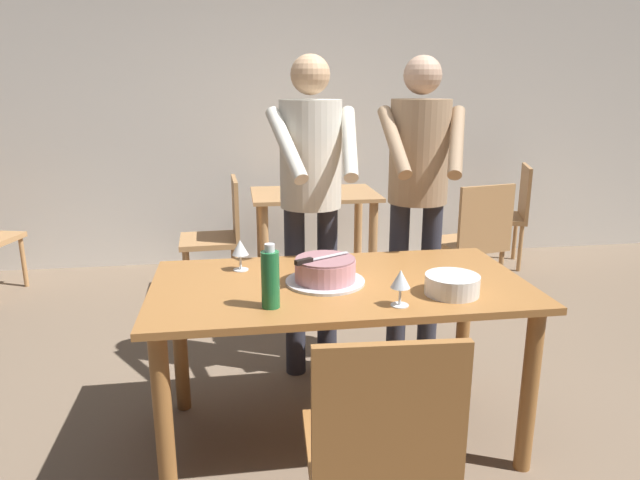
# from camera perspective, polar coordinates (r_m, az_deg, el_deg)

# --- Properties ---
(ground_plane) EXTENTS (14.00, 14.00, 0.00)m
(ground_plane) POSITION_cam_1_polar(r_m,az_deg,el_deg) (2.80, 1.85, -18.88)
(ground_plane) COLOR #7A6651
(back_wall) EXTENTS (10.00, 0.12, 2.70)m
(back_wall) POSITION_cam_1_polar(r_m,az_deg,el_deg) (5.19, -3.87, 12.75)
(back_wall) COLOR silver
(back_wall) RESTS_ON ground_plane
(main_dining_table) EXTENTS (1.60, 0.84, 0.75)m
(main_dining_table) POSITION_cam_1_polar(r_m,az_deg,el_deg) (2.50, 1.97, -6.64)
(main_dining_table) COLOR #9E6633
(main_dining_table) RESTS_ON ground_plane
(cake_on_platter) EXTENTS (0.34, 0.34, 0.11)m
(cake_on_platter) POSITION_cam_1_polar(r_m,az_deg,el_deg) (2.43, 0.52, -3.16)
(cake_on_platter) COLOR silver
(cake_on_platter) RESTS_ON main_dining_table
(cake_knife) EXTENTS (0.25, 0.14, 0.02)m
(cake_knife) POSITION_cam_1_polar(r_m,az_deg,el_deg) (2.37, -0.87, -2.00)
(cake_knife) COLOR silver
(cake_knife) RESTS_ON cake_on_platter
(plate_stack) EXTENTS (0.22, 0.22, 0.08)m
(plate_stack) POSITION_cam_1_polar(r_m,az_deg,el_deg) (2.37, 13.08, -4.37)
(plate_stack) COLOR white
(plate_stack) RESTS_ON main_dining_table
(wine_glass_near) EXTENTS (0.08, 0.08, 0.14)m
(wine_glass_near) POSITION_cam_1_polar(r_m,az_deg,el_deg) (2.61, -8.01, -0.85)
(wine_glass_near) COLOR silver
(wine_glass_near) RESTS_ON main_dining_table
(wine_glass_far) EXTENTS (0.08, 0.08, 0.14)m
(wine_glass_far) POSITION_cam_1_polar(r_m,az_deg,el_deg) (2.18, 8.06, -4.01)
(wine_glass_far) COLOR silver
(wine_glass_far) RESTS_ON main_dining_table
(water_bottle) EXTENTS (0.07, 0.07, 0.25)m
(water_bottle) POSITION_cam_1_polar(r_m,az_deg,el_deg) (2.15, -4.99, -3.85)
(water_bottle) COLOR #1E6B38
(water_bottle) RESTS_ON main_dining_table
(person_cutting_cake) EXTENTS (0.47, 0.56, 1.72)m
(person_cutting_cake) POSITION_cam_1_polar(r_m,az_deg,el_deg) (2.98, -0.90, 5.69)
(person_cutting_cake) COLOR #2D2D38
(person_cutting_cake) RESTS_ON ground_plane
(person_standing_beside) EXTENTS (0.46, 0.57, 1.72)m
(person_standing_beside) POSITION_cam_1_polar(r_m,az_deg,el_deg) (3.14, 9.81, 5.96)
(person_standing_beside) COLOR #2D2D38
(person_standing_beside) RESTS_ON ground_plane
(chair_near_side) EXTENTS (0.46, 0.46, 0.90)m
(chair_near_side) POSITION_cam_1_polar(r_m,az_deg,el_deg) (1.87, 5.98, -19.89)
(chair_near_side) COLOR #9E6633
(chair_near_side) RESTS_ON ground_plane
(background_table) EXTENTS (1.00, 0.70, 0.74)m
(background_table) POSITION_cam_1_polar(r_m,az_deg,el_deg) (4.61, -0.57, 2.80)
(background_table) COLOR tan
(background_table) RESTS_ON ground_plane
(background_chair_1) EXTENTS (0.46, 0.46, 0.90)m
(background_chair_1) POSITION_cam_1_polar(r_m,az_deg,el_deg) (4.40, -10.04, 0.79)
(background_chair_1) COLOR tan
(background_chair_1) RESTS_ON ground_plane
(background_chair_2) EXTENTS (0.56, 0.56, 0.90)m
(background_chair_2) POSITION_cam_1_polar(r_m,az_deg,el_deg) (5.33, 18.29, 2.76)
(background_chair_2) COLOR tan
(background_chair_2) RESTS_ON ground_plane
(background_chair_3) EXTENTS (0.52, 0.52, 0.90)m
(background_chair_3) POSITION_cam_1_polar(r_m,az_deg,el_deg) (4.31, 15.11, 0.20)
(background_chair_3) COLOR tan
(background_chair_3) RESTS_ON ground_plane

